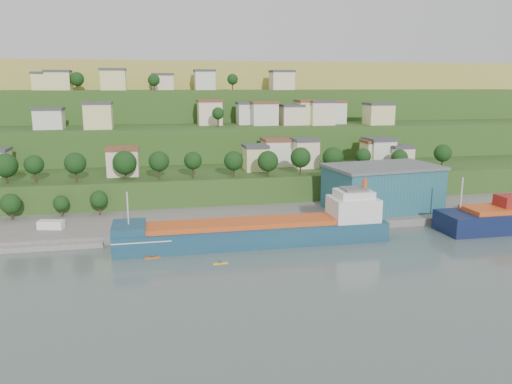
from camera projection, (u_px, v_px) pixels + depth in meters
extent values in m
plane|color=#455351|center=(262.00, 256.00, 110.19)|extent=(500.00, 500.00, 0.00)
cube|color=slate|center=(310.00, 219.00, 140.91)|extent=(220.00, 26.00, 4.00)
cube|color=slate|center=(21.00, 241.00, 120.56)|extent=(40.00, 18.00, 2.40)
cube|color=#284719|center=(226.00, 200.00, 163.85)|extent=(260.00, 32.00, 20.00)
cube|color=#284719|center=(215.00, 183.00, 192.59)|extent=(280.00, 32.00, 44.00)
cube|color=#284719|center=(207.00, 170.00, 221.34)|extent=(300.00, 32.00, 70.00)
cube|color=olive|center=(194.00, 150.00, 292.25)|extent=(360.00, 120.00, 96.00)
cube|color=beige|center=(123.00, 162.00, 152.25)|extent=(9.21, 8.84, 7.78)
cube|color=brown|center=(122.00, 148.00, 151.34)|extent=(9.81, 9.44, 0.90)
cube|color=beige|center=(255.00, 159.00, 161.03)|extent=(7.07, 8.30, 7.41)
cube|color=#3F3F44|center=(255.00, 146.00, 160.16)|extent=(7.67, 8.90, 0.90)
cube|color=silver|center=(277.00, 153.00, 170.16)|extent=(9.53, 8.43, 8.46)
cube|color=brown|center=(277.00, 140.00, 169.17)|extent=(10.13, 9.03, 0.90)
cube|color=beige|center=(305.00, 154.00, 166.59)|extent=(7.69, 8.14, 8.84)
cube|color=#3F3F44|center=(305.00, 140.00, 165.57)|extent=(8.29, 8.74, 0.90)
cube|color=beige|center=(377.00, 154.00, 169.69)|extent=(9.88, 7.30, 7.99)
cube|color=brown|center=(378.00, 141.00, 168.76)|extent=(10.48, 7.90, 0.90)
cube|color=silver|center=(380.00, 154.00, 168.67)|extent=(8.15, 7.86, 8.68)
cube|color=#3F3F44|center=(381.00, 139.00, 167.66)|extent=(8.75, 8.46, 0.90)
cube|color=beige|center=(377.00, 152.00, 175.10)|extent=(8.62, 7.99, 8.11)
cube|color=#3F3F44|center=(378.00, 139.00, 174.16)|extent=(9.22, 8.59, 0.90)
cube|color=beige|center=(399.00, 157.00, 167.09)|extent=(7.04, 7.70, 6.57)
cube|color=#3F3F44|center=(400.00, 146.00, 166.31)|extent=(7.64, 8.30, 0.90)
cube|color=silver|center=(49.00, 120.00, 173.68)|extent=(9.56, 7.26, 6.53)
cube|color=#3F3F44|center=(48.00, 109.00, 172.90)|extent=(10.16, 7.86, 0.90)
cube|color=beige|center=(98.00, 117.00, 173.87)|extent=(9.34, 7.66, 8.52)
cube|color=#3F3F44|center=(97.00, 103.00, 172.89)|extent=(9.94, 8.26, 0.90)
cube|color=beige|center=(210.00, 113.00, 191.94)|extent=(8.87, 8.39, 8.75)
cube|color=brown|center=(209.00, 101.00, 190.93)|extent=(9.47, 8.99, 0.90)
cube|color=silver|center=(246.00, 114.00, 194.61)|extent=(7.09, 7.58, 7.82)
cube|color=#3F3F44|center=(246.00, 103.00, 193.70)|extent=(7.69, 8.18, 0.90)
cube|color=silver|center=(264.00, 114.00, 191.81)|extent=(9.62, 9.00, 8.09)
cube|color=brown|center=(264.00, 102.00, 190.87)|extent=(10.22, 9.60, 0.90)
cube|color=beige|center=(291.00, 116.00, 192.81)|extent=(7.98, 8.78, 6.95)
cube|color=#3F3F44|center=(291.00, 105.00, 191.99)|extent=(8.58, 9.38, 0.90)
cube|color=beige|center=(308.00, 113.00, 194.22)|extent=(8.79, 8.94, 8.63)
cube|color=brown|center=(309.00, 101.00, 193.22)|extent=(9.39, 9.54, 0.90)
cube|color=beige|center=(321.00, 114.00, 191.88)|extent=(9.10, 7.13, 8.47)
cube|color=#3F3F44|center=(322.00, 101.00, 190.90)|extent=(9.70, 7.73, 0.90)
cube|color=silver|center=(332.00, 113.00, 198.19)|extent=(9.85, 7.64, 8.22)
cube|color=brown|center=(332.00, 102.00, 197.23)|extent=(10.45, 8.24, 0.90)
cube|color=beige|center=(378.00, 115.00, 193.85)|extent=(9.80, 8.57, 7.53)
cube|color=#3F3F44|center=(379.00, 104.00, 192.97)|extent=(10.40, 9.17, 0.90)
cube|color=beige|center=(45.00, 82.00, 205.25)|extent=(9.60, 7.22, 6.54)
cube|color=#3F3F44|center=(45.00, 73.00, 204.47)|extent=(10.20, 7.82, 0.90)
cube|color=beige|center=(58.00, 81.00, 204.17)|extent=(9.74, 7.20, 7.19)
cube|color=#3F3F44|center=(58.00, 71.00, 203.32)|extent=(10.34, 7.80, 0.90)
cube|color=beige|center=(113.00, 80.00, 200.86)|extent=(9.73, 7.39, 7.78)
cube|color=#3F3F44|center=(113.00, 69.00, 199.95)|extent=(10.33, 7.99, 0.90)
cube|color=beige|center=(163.00, 83.00, 215.29)|extent=(8.96, 7.59, 6.15)
cube|color=#3F3F44|center=(162.00, 74.00, 214.55)|extent=(9.56, 8.19, 0.90)
cube|color=silver|center=(205.00, 81.00, 217.73)|extent=(8.56, 8.60, 7.79)
cube|color=#3F3F44|center=(204.00, 71.00, 216.82)|extent=(9.16, 9.20, 0.90)
cube|color=beige|center=(282.00, 81.00, 222.18)|extent=(9.76, 8.68, 7.64)
cube|color=#3F3F44|center=(282.00, 71.00, 221.28)|extent=(10.36, 9.28, 0.90)
cylinder|color=#382619|center=(7.00, 178.00, 139.26)|extent=(0.50, 0.50, 3.33)
sphere|color=black|center=(5.00, 165.00, 138.52)|extent=(6.75, 6.75, 6.75)
cylinder|color=#382619|center=(35.00, 176.00, 140.20)|extent=(0.50, 0.50, 3.78)
sphere|color=black|center=(34.00, 165.00, 139.50)|extent=(5.36, 5.36, 5.36)
cylinder|color=#382619|center=(76.00, 176.00, 140.86)|extent=(0.50, 0.50, 3.90)
sphere|color=black|center=(75.00, 163.00, 140.11)|extent=(6.03, 6.03, 6.03)
cylinder|color=#382619|center=(125.00, 174.00, 145.67)|extent=(0.50, 0.50, 3.04)
sphere|color=black|center=(125.00, 163.00, 144.95)|extent=(6.95, 6.95, 6.95)
cylinder|color=#382619|center=(159.00, 173.00, 144.75)|extent=(0.50, 0.50, 3.87)
sphere|color=black|center=(159.00, 161.00, 144.01)|extent=(5.89, 5.89, 5.89)
cylinder|color=#382619|center=(193.00, 172.00, 147.68)|extent=(0.50, 0.50, 3.79)
sphere|color=black|center=(193.00, 161.00, 146.98)|extent=(5.28, 5.28, 5.28)
cylinder|color=#382619|center=(234.00, 172.00, 149.20)|extent=(0.50, 0.50, 3.36)
sphere|color=black|center=(234.00, 161.00, 148.51)|extent=(5.82, 5.82, 5.82)
cylinder|color=#382619|center=(268.00, 172.00, 150.21)|extent=(0.50, 0.50, 2.98)
sphere|color=black|center=(268.00, 161.00, 149.54)|extent=(6.26, 6.26, 6.26)
cylinder|color=#382619|center=(300.00, 169.00, 153.24)|extent=(0.50, 0.50, 3.65)
sphere|color=black|center=(301.00, 157.00, 152.50)|extent=(6.24, 6.24, 6.24)
cylinder|color=#382619|center=(333.00, 168.00, 157.57)|extent=(0.50, 0.50, 2.89)
sphere|color=black|center=(333.00, 158.00, 156.88)|extent=(6.64, 6.64, 6.64)
cylinder|color=#382619|center=(363.00, 166.00, 160.20)|extent=(0.50, 0.50, 3.44)
sphere|color=black|center=(363.00, 156.00, 159.55)|extent=(4.96, 4.96, 4.96)
cylinder|color=#382619|center=(399.00, 166.00, 160.27)|extent=(0.50, 0.50, 2.86)
sphere|color=black|center=(400.00, 158.00, 159.66)|extent=(5.24, 5.24, 5.24)
cylinder|color=#382619|center=(442.00, 164.00, 161.34)|extent=(0.50, 0.50, 4.04)
sphere|color=black|center=(443.00, 153.00, 160.59)|extent=(5.62, 5.62, 5.62)
cylinder|color=#382619|center=(233.00, 86.00, 214.81)|extent=(0.50, 0.50, 3.20)
sphere|color=black|center=(233.00, 79.00, 214.20)|extent=(4.69, 4.69, 4.69)
cylinder|color=#382619|center=(77.00, 87.00, 204.60)|extent=(0.50, 0.50, 2.90)
sphere|color=black|center=(77.00, 79.00, 203.96)|extent=(5.75, 5.75, 5.75)
cylinder|color=#382619|center=(154.00, 87.00, 203.45)|extent=(0.50, 0.50, 2.72)
sphere|color=black|center=(154.00, 80.00, 202.88)|extent=(4.86, 4.86, 4.86)
cylinder|color=#382619|center=(218.00, 122.00, 181.45)|extent=(0.50, 0.50, 3.79)
sphere|color=black|center=(218.00, 113.00, 180.80)|extent=(4.43, 4.43, 4.43)
cube|color=navy|center=(253.00, 238.00, 118.62)|extent=(64.72, 10.45, 6.47)
cube|color=#C74C1A|center=(246.00, 223.00, 117.47)|extent=(48.08, 8.53, 1.11)
cube|color=navy|center=(129.00, 228.00, 112.18)|extent=(7.44, 10.20, 1.85)
cube|color=silver|center=(353.00, 209.00, 122.22)|extent=(11.13, 9.29, 5.54)
cube|color=silver|center=(354.00, 194.00, 121.45)|extent=(8.35, 7.43, 1.85)
cube|color=#595B5E|center=(354.00, 189.00, 121.20)|extent=(5.57, 5.57, 0.55)
cylinder|color=#C74C1A|center=(365.00, 184.00, 121.50)|extent=(1.11, 1.11, 2.77)
cylinder|color=silver|center=(128.00, 208.00, 111.21)|extent=(0.33, 0.33, 7.39)
cube|color=silver|center=(142.00, 236.00, 113.14)|extent=(12.98, 10.50, 0.23)
cylinder|color=silver|center=(462.00, 192.00, 125.94)|extent=(0.36, 0.36, 7.76)
cube|color=#205C61|center=(382.00, 189.00, 142.59)|extent=(32.03, 21.64, 12.00)
cube|color=#595B5E|center=(383.00, 167.00, 141.25)|extent=(33.15, 22.76, 0.80)
cube|color=white|center=(51.00, 226.00, 124.07)|extent=(6.58, 3.89, 2.87)
cube|color=silver|center=(68.00, 237.00, 118.48)|extent=(3.91, 2.45, 0.73)
cube|color=#CA5012|center=(152.00, 258.00, 108.91)|extent=(3.44, 0.74, 0.26)
sphere|color=#3F3F44|center=(152.00, 256.00, 108.82)|extent=(0.60, 0.60, 0.60)
cube|color=gold|center=(220.00, 263.00, 105.39)|extent=(3.27, 0.78, 0.24)
sphere|color=#3F3F44|center=(220.00, 262.00, 105.30)|extent=(0.57, 0.57, 0.57)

